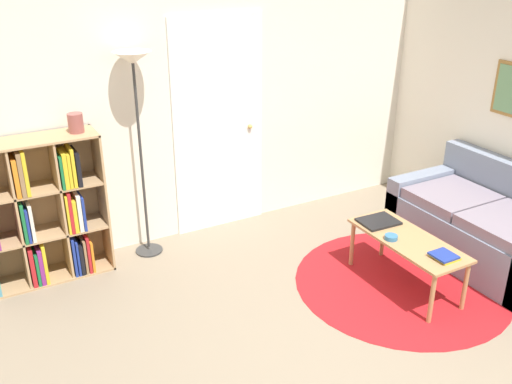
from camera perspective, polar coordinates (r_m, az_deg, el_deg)
The scene contains 11 objects.
wall_back at distance 5.28m, azimuth -5.48°, elevation 9.18°, with size 7.71×0.11×2.60m.
wall_right at distance 5.69m, azimuth 23.25°, elevation 8.58°, with size 0.08×5.60×2.60m.
rug at distance 4.96m, azimuth 14.31°, elevation -8.75°, with size 1.76×1.76×0.01m.
bookshelf at distance 4.93m, azimuth -21.21°, elevation -2.13°, with size 1.05×0.34×1.22m.
floor_lamp at distance 4.79m, azimuth -12.04°, elevation 10.55°, with size 0.31×0.31×1.81m.
couch at distance 5.47m, azimuth 22.13°, elevation -3.25°, with size 0.87×1.57×0.82m.
coffee_table at distance 4.74m, azimuth 14.90°, elevation -5.06°, with size 0.42×1.02×0.44m.
laptop at distance 4.91m, azimuth 12.14°, elevation -2.89°, with size 0.33×0.26×0.02m.
bowl at distance 4.66m, azimuth 13.37°, elevation -4.43°, with size 0.10×0.10×0.04m.
book_stack_on_table at distance 4.51m, azimuth 18.31°, elevation -6.11°, with size 0.18×0.17×0.03m.
vase_on_shelf at distance 4.74m, azimuth -17.59°, elevation 6.60°, with size 0.12×0.12×0.15m.
Camera 1 is at (-2.01, -2.07, 2.62)m, focal length 40.00 mm.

